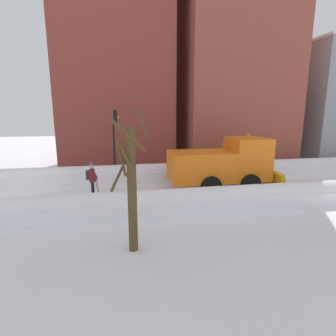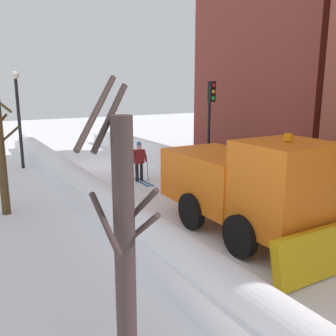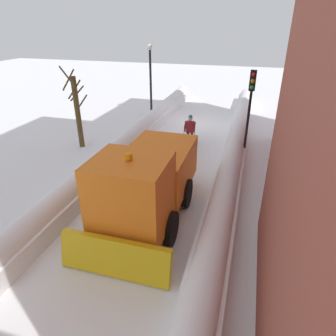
{
  "view_description": "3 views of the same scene",
  "coord_description": "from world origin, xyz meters",
  "px_view_note": "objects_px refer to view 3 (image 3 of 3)",
  "views": [
    {
      "loc": [
        13.26,
        5.44,
        4.22
      ],
      "look_at": [
        0.2,
        7.88,
        1.46
      ],
      "focal_mm": 28.14,
      "sensor_mm": 36.0,
      "label": 1
    },
    {
      "loc": [
        6.8,
        18.82,
        4.26
      ],
      "look_at": [
        0.34,
        7.64,
        1.37
      ],
      "focal_mm": 39.59,
      "sensor_mm": 36.0,
      "label": 2
    },
    {
      "loc": [
        -3.37,
        19.37,
        6.39
      ],
      "look_at": [
        -0.44,
        9.14,
        1.07
      ],
      "focal_mm": 31.63,
      "sensor_mm": 36.0,
      "label": 3
    }
  ],
  "objects_px": {
    "skier": "(190,129)",
    "bare_tree_near": "(77,110)",
    "plow_truck": "(147,182)",
    "traffic_light_pole": "(250,100)",
    "street_lamp": "(150,71)"
  },
  "relations": [
    {
      "from": "traffic_light_pole",
      "to": "street_lamp",
      "type": "relative_size",
      "value": 0.89
    },
    {
      "from": "street_lamp",
      "to": "bare_tree_near",
      "type": "bearing_deg",
      "value": 76.7
    },
    {
      "from": "skier",
      "to": "traffic_light_pole",
      "type": "bearing_deg",
      "value": 158.17
    },
    {
      "from": "bare_tree_near",
      "to": "skier",
      "type": "bearing_deg",
      "value": -163.43
    },
    {
      "from": "street_lamp",
      "to": "bare_tree_near",
      "type": "distance_m",
      "value": 7.45
    },
    {
      "from": "skier",
      "to": "traffic_light_pole",
      "type": "height_order",
      "value": "traffic_light_pole"
    },
    {
      "from": "traffic_light_pole",
      "to": "street_lamp",
      "type": "xyz_separation_m",
      "value": [
        7.17,
        -6.65,
        0.05
      ]
    },
    {
      "from": "plow_truck",
      "to": "bare_tree_near",
      "type": "xyz_separation_m",
      "value": [
        5.85,
        -5.35,
        0.6
      ]
    },
    {
      "from": "skier",
      "to": "bare_tree_near",
      "type": "xyz_separation_m",
      "value": [
        5.84,
        1.74,
        1.07
      ]
    },
    {
      "from": "street_lamp",
      "to": "bare_tree_near",
      "type": "relative_size",
      "value": 1.13
    },
    {
      "from": "skier",
      "to": "street_lamp",
      "type": "distance_m",
      "value": 7.17
    },
    {
      "from": "plow_truck",
      "to": "bare_tree_near",
      "type": "bearing_deg",
      "value": -42.46
    },
    {
      "from": "skier",
      "to": "street_lamp",
      "type": "bearing_deg",
      "value": -52.73
    },
    {
      "from": "plow_truck",
      "to": "skier",
      "type": "relative_size",
      "value": 3.31
    },
    {
      "from": "skier",
      "to": "traffic_light_pole",
      "type": "xyz_separation_m",
      "value": [
        -3.03,
        1.21,
        2.11
      ]
    }
  ]
}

